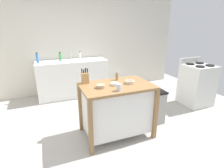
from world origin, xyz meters
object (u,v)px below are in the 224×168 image
at_px(bowl_stoneware_deep, 114,84).
at_px(trash_bin, 154,107).
at_px(sink_faucet, 70,55).
at_px(stove, 197,84).
at_px(pepper_grinder, 117,76).
at_px(bottle_dish_soap, 60,57).
at_px(bowl_ceramic_wide, 130,82).
at_px(drinking_cup, 119,87).
at_px(kitchen_island, 117,107).
at_px(bottle_hand_soap, 37,58).
at_px(knife_block, 85,78).
at_px(bottle_spray_cleaner, 80,56).
at_px(bowl_ceramic_small, 100,86).

bearing_deg(bowl_stoneware_deep, trash_bin, 5.62).
height_order(sink_faucet, stove, sink_faucet).
height_order(pepper_grinder, bottle_dish_soap, bottle_dish_soap).
distance_m(bowl_ceramic_wide, drinking_cup, 0.38).
distance_m(kitchen_island, trash_bin, 0.82).
height_order(kitchen_island, bottle_hand_soap, bottle_hand_soap).
distance_m(knife_block, bottle_spray_cleaner, 1.85).
bearing_deg(kitchen_island, bottle_dish_soap, 106.31).
distance_m(bowl_stoneware_deep, bottle_dish_soap, 2.18).
bearing_deg(bottle_dish_soap, trash_bin, -55.03).
distance_m(bowl_stoneware_deep, bottle_hand_soap, 2.33).
bearing_deg(bowl_ceramic_small, stove, 11.20).
bearing_deg(kitchen_island, bottle_hand_soap, 118.99).
height_order(bowl_ceramic_wide, sink_faucet, sink_faucet).
bearing_deg(sink_faucet, knife_block, -92.42).
bearing_deg(bottle_dish_soap, bowl_ceramic_small, -81.08).
height_order(bowl_ceramic_small, stove, stove).
distance_m(knife_block, bottle_hand_soap, 1.92).
distance_m(kitchen_island, bottle_spray_cleaner, 2.15).
distance_m(bowl_ceramic_small, pepper_grinder, 0.46).
height_order(drinking_cup, bottle_spray_cleaner, bottle_spray_cleaner).
height_order(knife_block, pepper_grinder, knife_block).
bearing_deg(bowl_ceramic_wide, bottle_spray_cleaner, 99.40).
bearing_deg(trash_bin, pepper_grinder, 168.27).
relative_size(knife_block, bottle_dish_soap, 1.14).
xyz_separation_m(trash_bin, bottle_spray_cleaner, (-0.93, 2.00, 0.70)).
bearing_deg(bottle_dish_soap, kitchen_island, -73.69).
distance_m(pepper_grinder, trash_bin, 0.96).
bearing_deg(trash_bin, bottle_spray_cleaner, 114.83).
xyz_separation_m(bowl_ceramic_small, trash_bin, (1.08, 0.12, -0.59)).
distance_m(bowl_ceramic_small, bottle_spray_cleaner, 2.13).
xyz_separation_m(knife_block, bottle_dish_soap, (-0.18, 1.83, 0.05)).
relative_size(drinking_cup, bottle_spray_cleaner, 0.50).
bearing_deg(bowl_ceramic_wide, drinking_cup, -141.42).
relative_size(sink_faucet, bottle_hand_soap, 0.90).
height_order(knife_block, bottle_dish_soap, bottle_dish_soap).
bearing_deg(bowl_ceramic_small, trash_bin, 6.21).
xyz_separation_m(knife_block, bowl_ceramic_small, (0.16, -0.30, -0.06)).
xyz_separation_m(pepper_grinder, bottle_dish_soap, (-0.71, 1.87, 0.07)).
bearing_deg(bottle_spray_cleaner, bottle_hand_soap, -177.91).
xyz_separation_m(bowl_ceramic_small, drinking_cup, (0.20, -0.21, 0.03)).
bearing_deg(pepper_grinder, bottle_dish_soap, 110.79).
bearing_deg(sink_faucet, bowl_ceramic_wide, -75.12).
distance_m(knife_block, stove, 2.67).
bearing_deg(bowl_stoneware_deep, sink_faucet, 98.39).
height_order(kitchen_island, stove, stove).
distance_m(kitchen_island, bowl_ceramic_small, 0.50).
bearing_deg(kitchen_island, pepper_grinder, 66.56).
xyz_separation_m(drinking_cup, bottle_hand_soap, (-1.06, 2.29, 0.10)).
distance_m(bowl_stoneware_deep, drinking_cup, 0.25).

